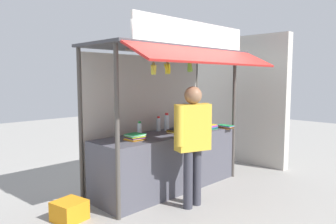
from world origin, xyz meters
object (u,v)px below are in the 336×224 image
Objects in this scene: banana_bunch_leftmost at (190,67)px; banana_bunch_inner_left at (154,69)px; water_bottle_far_right at (159,124)px; magazine_stack_back_left at (135,137)px; magazine_stack_right at (225,127)px; banana_bunch_inner_right at (167,68)px; magazine_stack_left at (177,131)px; plastic_crate at (69,211)px; magazine_stack_back_right at (208,126)px; vendor_person at (193,135)px; water_bottle_front_right at (167,122)px; water_bottle_rear_center at (140,130)px.

banana_bunch_inner_left is at bearing 179.91° from banana_bunch_leftmost.
water_bottle_far_right reaches higher than magazine_stack_back_left.
magazine_stack_right is 1.91m from banana_bunch_inner_right.
magazine_stack_left is 0.85× the size of plastic_crate.
magazine_stack_back_right is 1.73m from banana_bunch_inner_right.
plastic_crate is at bearing 175.43° from magazine_stack_back_left.
banana_bunch_leftmost is 1.02m from vendor_person.
banana_bunch_leftmost reaches higher than plastic_crate.
banana_bunch_inner_left reaches higher than magazine_stack_back_left.
magazine_stack_left is at bearing -3.31° from plastic_crate.
magazine_stack_back_right is at bearing 142.74° from magazine_stack_right.
banana_bunch_leftmost reaches higher than water_bottle_far_right.
vendor_person reaches higher than water_bottle_front_right.
plastic_crate is at bearing 176.69° from magazine_stack_left.
vendor_person reaches higher than magazine_stack_back_left.
water_bottle_front_right is at bearing 71.34° from banana_bunch_leftmost.
magazine_stack_back_left is (-0.79, -0.34, -0.07)m from water_bottle_far_right.
banana_bunch_leftmost is at bearing -32.85° from magazine_stack_back_left.
magazine_stack_back_left is at bearing 147.15° from banana_bunch_leftmost.
magazine_stack_back_right is 2.74m from plastic_crate.
water_bottle_front_right is at bearing 37.10° from banana_bunch_inner_left.
banana_bunch_leftmost and banana_bunch_inner_left have the same top height.
vendor_person reaches higher than magazine_stack_back_right.
magazine_stack_back_right is 0.90× the size of plastic_crate.
banana_bunch_inner_right is at bearing -134.11° from water_bottle_front_right.
banana_bunch_leftmost reaches higher than magazine_stack_right.
magazine_stack_back_left is (-1.85, 0.27, 0.02)m from magazine_stack_right.
magazine_stack_back_left is 1.10m from banana_bunch_inner_right.
water_bottle_front_right is at bearing 76.07° from magazine_stack_left.
banana_bunch_inner_right is (-0.57, -0.78, 0.91)m from water_bottle_far_right.
water_bottle_rear_center is at bearing -169.08° from water_bottle_front_right.
water_bottle_front_right is 0.15m from water_bottle_far_right.
vendor_person is (-0.50, -1.01, -0.03)m from water_bottle_front_right.
banana_bunch_inner_right is (0.26, -0.00, 0.02)m from banana_bunch_inner_left.
water_bottle_rear_center is 0.90m from vendor_person.
magazine_stack_back_left reaches higher than magazine_stack_back_right.
banana_bunch_inner_left is (-0.89, -0.41, 0.97)m from magazine_stack_left.
magazine_stack_right is at bearing -30.09° from water_bottle_far_right.
water_bottle_far_right is at bearing 90.03° from vendor_person.
water_bottle_far_right is (0.58, 0.19, 0.01)m from water_bottle_rear_center.
water_bottle_far_right reaches higher than water_bottle_rear_center.
banana_bunch_leftmost is 2.55m from plastic_crate.
magazine_stack_left is 1.05× the size of banana_bunch_inner_left.
magazine_stack_back_left is 0.93× the size of banana_bunch_inner_right.
water_bottle_far_right is at bearing 158.68° from water_bottle_front_right.
water_bottle_far_right is at bearing 152.40° from magazine_stack_back_right.
vendor_person is (0.46, -0.29, -0.89)m from banana_bunch_inner_left.
banana_bunch_inner_right reaches higher than water_bottle_far_right.
magazine_stack_back_right is at bearing -3.51° from plastic_crate.
banana_bunch_leftmost is (-1.16, -0.17, 1.02)m from magazine_stack_right.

